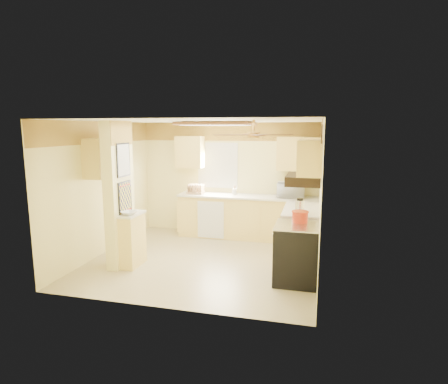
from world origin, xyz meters
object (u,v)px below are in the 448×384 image
(microwave, at_px, (291,190))
(dutch_oven, at_px, (300,216))
(bowl, at_px, (129,213))
(kettle, at_px, (300,206))
(stove, at_px, (296,253))

(microwave, height_order, dutch_oven, microwave)
(bowl, xyz_separation_m, kettle, (2.77, 0.89, 0.08))
(bowl, distance_m, kettle, 2.91)
(dutch_oven, bearing_deg, bowl, -173.90)
(microwave, xyz_separation_m, dutch_oven, (0.29, -2.00, -0.09))
(microwave, bearing_deg, dutch_oven, 96.61)
(kettle, bearing_deg, microwave, 100.10)
(microwave, bearing_deg, kettle, 98.58)
(stove, distance_m, dutch_oven, 0.57)
(bowl, bearing_deg, kettle, 17.84)
(microwave, bearing_deg, stove, 95.13)
(stove, distance_m, microwave, 2.28)
(microwave, distance_m, kettle, 1.44)
(microwave, distance_m, dutch_oven, 2.03)
(bowl, height_order, kettle, kettle)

